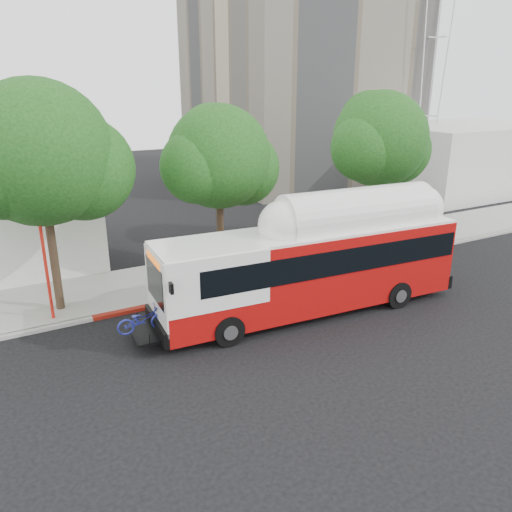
% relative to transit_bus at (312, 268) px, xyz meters
% --- Properties ---
extents(ground, '(120.00, 120.00, 0.00)m').
position_rel_transit_bus_xyz_m(ground, '(-0.60, -0.21, -1.98)').
color(ground, black).
rests_on(ground, ground).
extents(sidewalk, '(60.00, 5.00, 0.15)m').
position_rel_transit_bus_xyz_m(sidewalk, '(-0.60, 6.29, -1.90)').
color(sidewalk, gray).
rests_on(sidewalk, ground).
extents(curb_strip, '(60.00, 0.30, 0.15)m').
position_rel_transit_bus_xyz_m(curb_strip, '(-0.60, 3.69, -1.90)').
color(curb_strip, gray).
rests_on(curb_strip, ground).
extents(red_curb_segment, '(10.00, 0.32, 0.16)m').
position_rel_transit_bus_xyz_m(red_curb_segment, '(-3.60, 3.69, -1.90)').
color(red_curb_segment, maroon).
rests_on(red_curb_segment, ground).
extents(street_tree_left, '(6.67, 5.80, 9.74)m').
position_rel_transit_bus_xyz_m(street_tree_left, '(-9.13, 5.35, 4.63)').
color(street_tree_left, '#2D2116').
rests_on(street_tree_left, ground).
extents(street_tree_mid, '(5.75, 5.00, 8.62)m').
position_rel_transit_bus_xyz_m(street_tree_mid, '(-1.19, 5.85, 3.93)').
color(street_tree_mid, '#2D2116').
rests_on(street_tree_mid, ground).
extents(street_tree_right, '(6.21, 5.40, 9.18)m').
position_rel_transit_bus_xyz_m(street_tree_right, '(8.84, 5.65, 4.28)').
color(street_tree_right, '#2D2116').
rests_on(street_tree_right, ground).
extents(horizon_block, '(20.00, 12.00, 6.00)m').
position_rel_transit_bus_xyz_m(horizon_block, '(29.40, 15.79, 1.02)').
color(horizon_block, silver).
rests_on(horizon_block, ground).
extents(transit_bus, '(14.46, 3.83, 4.23)m').
position_rel_transit_bus_xyz_m(transit_bus, '(0.00, 0.00, 0.00)').
color(transit_bus, '#A10C0B').
rests_on(transit_bus, ground).
extents(signal_pole, '(0.13, 0.44, 4.70)m').
position_rel_transit_bus_xyz_m(signal_pole, '(-10.04, 4.37, 0.43)').
color(signal_pole, red).
rests_on(signal_pole, ground).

